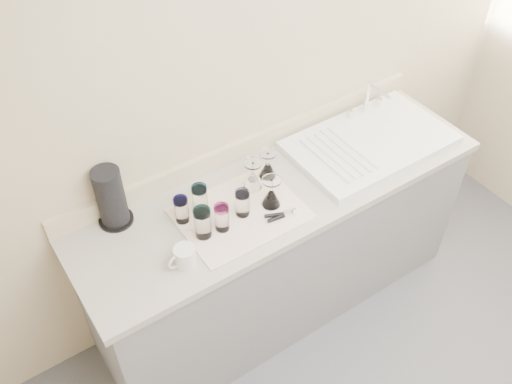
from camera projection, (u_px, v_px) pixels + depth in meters
counter_unit at (279, 248)px, 3.00m from camera, size 2.06×0.62×0.90m
sink_unit at (370, 141)px, 2.90m from camera, size 0.82×0.50×0.22m
dish_towel at (240, 213)px, 2.56m from camera, size 0.55×0.42×0.01m
tumbler_teal at (181, 209)px, 2.48m from camera, size 0.07×0.07×0.13m
tumbler_cyan at (200, 199)px, 2.52m from camera, size 0.07×0.07×0.14m
tumbler_magenta at (203, 223)px, 2.41m from camera, size 0.08×0.08×0.15m
tumbler_blue at (222, 218)px, 2.44m from camera, size 0.07×0.07×0.13m
tumbler_lavender at (242, 203)px, 2.51m from camera, size 0.07×0.07×0.13m
goblet_back_left at (253, 179)px, 2.64m from camera, size 0.09×0.09×0.15m
goblet_back_right at (268, 168)px, 2.69m from camera, size 0.08×0.08×0.15m
goblet_front_left at (271, 196)px, 2.56m from camera, size 0.09×0.09×0.15m
can_opener at (281, 215)px, 2.53m from camera, size 0.14×0.07×0.02m
white_mug at (184, 257)px, 2.32m from camera, size 0.13×0.10×0.09m
paper_towel_roll at (111, 198)px, 2.43m from camera, size 0.15×0.15×0.29m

